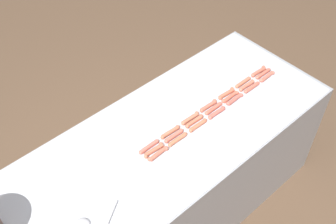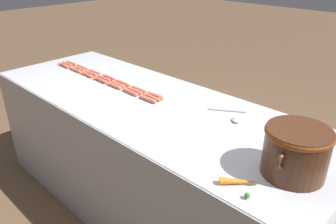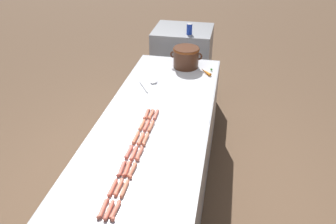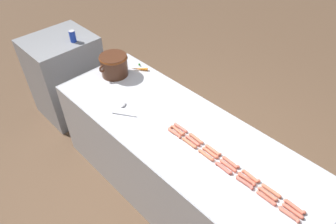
# 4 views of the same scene
# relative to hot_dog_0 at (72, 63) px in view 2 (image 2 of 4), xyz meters

# --- Properties ---
(ground_plane) EXTENTS (20.00, 20.00, 0.00)m
(ground_plane) POSITION_rel_hot_dog_0_xyz_m (0.07, 0.99, -0.87)
(ground_plane) COLOR brown
(griddle_counter) EXTENTS (0.88, 2.48, 0.86)m
(griddle_counter) POSITION_rel_hot_dog_0_xyz_m (0.07, 0.99, -0.44)
(griddle_counter) COLOR #9EA0A5
(griddle_counter) RESTS_ON ground_plane
(hot_dog_0) EXTENTS (0.03, 0.15, 0.03)m
(hot_dog_0) POSITION_rel_hot_dog_0_xyz_m (0.00, 0.00, 0.00)
(hot_dog_0) COLOR #D36B56
(hot_dog_0) RESTS_ON griddle_counter
(hot_dog_1) EXTENTS (0.03, 0.15, 0.03)m
(hot_dog_1) POSITION_rel_hot_dog_0_xyz_m (-0.00, 0.16, 0.00)
(hot_dog_1) COLOR #D76650
(hot_dog_1) RESTS_ON griddle_counter
(hot_dog_2) EXTENTS (0.03, 0.15, 0.03)m
(hot_dog_2) POSITION_rel_hot_dog_0_xyz_m (-0.00, 0.33, 0.00)
(hot_dog_2) COLOR #CA6354
(hot_dog_2) RESTS_ON griddle_counter
(hot_dog_3) EXTENTS (0.03, 0.15, 0.03)m
(hot_dog_3) POSITION_rel_hot_dog_0_xyz_m (-0.01, 0.50, 0.00)
(hot_dog_3) COLOR #D86453
(hot_dog_3) RESTS_ON griddle_counter
(hot_dog_4) EXTENTS (0.03, 0.15, 0.03)m
(hot_dog_4) POSITION_rel_hot_dog_0_xyz_m (-0.00, 0.67, 0.00)
(hot_dog_4) COLOR #D56E4C
(hot_dog_4) RESTS_ON griddle_counter
(hot_dog_5) EXTENTS (0.03, 0.15, 0.03)m
(hot_dog_5) POSITION_rel_hot_dog_0_xyz_m (-0.00, 0.83, 0.00)
(hot_dog_5) COLOR #D1714E
(hot_dog_5) RESTS_ON griddle_counter
(hot_dog_6) EXTENTS (0.03, 0.15, 0.03)m
(hot_dog_6) POSITION_rel_hot_dog_0_xyz_m (-0.00, 0.99, 0.00)
(hot_dog_6) COLOR #CE6850
(hot_dog_6) RESTS_ON griddle_counter
(hot_dog_7) EXTENTS (0.03, 0.15, 0.03)m
(hot_dog_7) POSITION_rel_hot_dog_0_xyz_m (0.04, -0.00, 0.00)
(hot_dog_7) COLOR #D66853
(hot_dog_7) RESTS_ON griddle_counter
(hot_dog_8) EXTENTS (0.03, 0.15, 0.03)m
(hot_dog_8) POSITION_rel_hot_dog_0_xyz_m (0.03, 0.17, 0.00)
(hot_dog_8) COLOR #D37056
(hot_dog_8) RESTS_ON griddle_counter
(hot_dog_9) EXTENTS (0.03, 0.15, 0.03)m
(hot_dog_9) POSITION_rel_hot_dog_0_xyz_m (0.03, 0.34, 0.00)
(hot_dog_9) COLOR #D5644C
(hot_dog_9) RESTS_ON griddle_counter
(hot_dog_10) EXTENTS (0.03, 0.15, 0.03)m
(hot_dog_10) POSITION_rel_hot_dog_0_xyz_m (0.03, 0.49, 0.00)
(hot_dog_10) COLOR #D56550
(hot_dog_10) RESTS_ON griddle_counter
(hot_dog_11) EXTENTS (0.03, 0.15, 0.03)m
(hot_dog_11) POSITION_rel_hot_dog_0_xyz_m (0.04, 0.66, 0.00)
(hot_dog_11) COLOR #D86D4F
(hot_dog_11) RESTS_ON griddle_counter
(hot_dog_12) EXTENTS (0.03, 0.15, 0.03)m
(hot_dog_12) POSITION_rel_hot_dog_0_xyz_m (0.03, 0.83, 0.00)
(hot_dog_12) COLOR #D66854
(hot_dog_12) RESTS_ON griddle_counter
(hot_dog_13) EXTENTS (0.03, 0.15, 0.03)m
(hot_dog_13) POSITION_rel_hot_dog_0_xyz_m (0.03, 0.99, 0.00)
(hot_dog_13) COLOR #CC6C4E
(hot_dog_13) RESTS_ON griddle_counter
(hot_dog_14) EXTENTS (0.03, 0.15, 0.03)m
(hot_dog_14) POSITION_rel_hot_dog_0_xyz_m (0.07, 0.00, 0.00)
(hot_dog_14) COLOR #D36851
(hot_dog_14) RESTS_ON griddle_counter
(hot_dog_15) EXTENTS (0.03, 0.15, 0.03)m
(hot_dog_15) POSITION_rel_hot_dog_0_xyz_m (0.07, 0.17, 0.00)
(hot_dog_15) COLOR #CF7050
(hot_dog_15) RESTS_ON griddle_counter
(hot_dog_16) EXTENTS (0.03, 0.15, 0.03)m
(hot_dog_16) POSITION_rel_hot_dog_0_xyz_m (0.07, 0.33, 0.00)
(hot_dog_16) COLOR #D46B4D
(hot_dog_16) RESTS_ON griddle_counter
(hot_dog_17) EXTENTS (0.03, 0.15, 0.03)m
(hot_dog_17) POSITION_rel_hot_dog_0_xyz_m (0.07, 0.50, 0.00)
(hot_dog_17) COLOR #CF674F
(hot_dog_17) RESTS_ON griddle_counter
(hot_dog_18) EXTENTS (0.03, 0.15, 0.03)m
(hot_dog_18) POSITION_rel_hot_dog_0_xyz_m (0.07, 0.66, 0.00)
(hot_dog_18) COLOR #D07254
(hot_dog_18) RESTS_ON griddle_counter
(hot_dog_19) EXTENTS (0.03, 0.15, 0.03)m
(hot_dog_19) POSITION_rel_hot_dog_0_xyz_m (0.07, 0.83, 0.00)
(hot_dog_19) COLOR #CB6C4D
(hot_dog_19) RESTS_ON griddle_counter
(hot_dog_20) EXTENTS (0.03, 0.15, 0.03)m
(hot_dog_20) POSITION_rel_hot_dog_0_xyz_m (0.07, 1.00, 0.00)
(hot_dog_20) COLOR #D56855
(hot_dog_20) RESTS_ON griddle_counter
(bean_pot) EXTENTS (0.34, 0.27, 0.21)m
(bean_pot) POSITION_rel_hot_dog_0_xyz_m (0.16, 1.99, 0.11)
(bean_pot) COLOR #472616
(bean_pot) RESTS_ON griddle_counter
(serving_spoon) EXTENTS (0.18, 0.25, 0.02)m
(serving_spoon) POSITION_rel_hot_dog_0_xyz_m (-0.10, 1.52, -0.00)
(serving_spoon) COLOR #B7B7BC
(serving_spoon) RESTS_ON griddle_counter
(carrot) EXTENTS (0.13, 0.15, 0.03)m
(carrot) POSITION_rel_hot_dog_0_xyz_m (0.39, 1.88, 0.00)
(carrot) COLOR orange
(carrot) RESTS_ON griddle_counter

